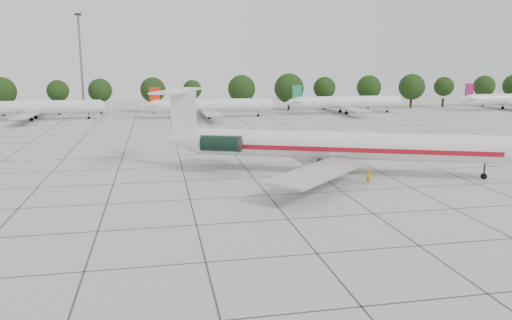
{
  "coord_description": "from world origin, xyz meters",
  "views": [
    {
      "loc": [
        -10.91,
        -48.26,
        13.68
      ],
      "look_at": [
        -1.03,
        1.28,
        3.5
      ],
      "focal_mm": 35.0,
      "sensor_mm": 36.0,
      "label": 1
    }
  ],
  "objects_px": {
    "bg_airliner_b": "(36,107)",
    "main_airliner": "(325,145)",
    "bg_airliner_e": "(511,99)",
    "floodlight_mast": "(81,57)",
    "ground_crew": "(368,177)",
    "bg_airliner_d": "(347,102)",
    "bg_airliner_c": "(211,106)"
  },
  "relations": [
    {
      "from": "bg_airliner_b",
      "to": "main_airliner",
      "type": "bearing_deg",
      "value": -54.22
    },
    {
      "from": "main_airliner",
      "to": "bg_airliner_e",
      "type": "xyz_separation_m",
      "value": [
        76.45,
        64.81,
        -0.65
      ]
    },
    {
      "from": "bg_airliner_b",
      "to": "bg_airliner_e",
      "type": "relative_size",
      "value": 1.0
    },
    {
      "from": "floodlight_mast",
      "to": "ground_crew",
      "type": "bearing_deg",
      "value": -64.84
    },
    {
      "from": "main_airliner",
      "to": "bg_airliner_d",
      "type": "relative_size",
      "value": 1.47
    },
    {
      "from": "bg_airliner_d",
      "to": "bg_airliner_e",
      "type": "xyz_separation_m",
      "value": [
        48.2,
        -0.07,
        0.0
      ]
    },
    {
      "from": "ground_crew",
      "to": "floodlight_mast",
      "type": "bearing_deg",
      "value": -73.43
    },
    {
      "from": "ground_crew",
      "to": "bg_airliner_d",
      "type": "relative_size",
      "value": 0.06
    },
    {
      "from": "bg_airliner_b",
      "to": "bg_airliner_d",
      "type": "relative_size",
      "value": 1.0
    },
    {
      "from": "ground_crew",
      "to": "bg_airliner_e",
      "type": "xyz_separation_m",
      "value": [
        73.38,
        70.99,
        2.1
      ]
    },
    {
      "from": "ground_crew",
      "to": "bg_airliner_e",
      "type": "distance_m",
      "value": 102.12
    },
    {
      "from": "bg_airliner_d",
      "to": "floodlight_mast",
      "type": "xyz_separation_m",
      "value": [
        -67.21,
        18.41,
        11.37
      ]
    },
    {
      "from": "floodlight_mast",
      "to": "bg_airliner_e",
      "type": "bearing_deg",
      "value": -9.1
    },
    {
      "from": "main_airliner",
      "to": "bg_airliner_c",
      "type": "xyz_separation_m",
      "value": [
        -6.97,
        62.24,
        -0.65
      ]
    },
    {
      "from": "main_airliner",
      "to": "bg_airliner_b",
      "type": "relative_size",
      "value": 1.47
    },
    {
      "from": "main_airliner",
      "to": "bg_airliner_e",
      "type": "bearing_deg",
      "value": 61.6
    },
    {
      "from": "bg_airliner_b",
      "to": "ground_crew",
      "type": "bearing_deg",
      "value": -54.96
    },
    {
      "from": "main_airliner",
      "to": "bg_airliner_e",
      "type": "height_order",
      "value": "main_airliner"
    },
    {
      "from": "bg_airliner_c",
      "to": "bg_airliner_b",
      "type": "bearing_deg",
      "value": 175.8
    },
    {
      "from": "bg_airliner_c",
      "to": "bg_airliner_e",
      "type": "bearing_deg",
      "value": 1.76
    },
    {
      "from": "ground_crew",
      "to": "bg_airliner_e",
      "type": "height_order",
      "value": "bg_airliner_e"
    },
    {
      "from": "bg_airliner_d",
      "to": "main_airliner",
      "type": "bearing_deg",
      "value": -113.53
    },
    {
      "from": "bg_airliner_d",
      "to": "bg_airliner_e",
      "type": "bearing_deg",
      "value": -0.08
    },
    {
      "from": "ground_crew",
      "to": "bg_airliner_d",
      "type": "height_order",
      "value": "bg_airliner_d"
    },
    {
      "from": "floodlight_mast",
      "to": "bg_airliner_d",
      "type": "bearing_deg",
      "value": -15.32
    },
    {
      "from": "ground_crew",
      "to": "bg_airliner_d",
      "type": "bearing_deg",
      "value": -118.1
    },
    {
      "from": "bg_airliner_b",
      "to": "floodlight_mast",
      "type": "height_order",
      "value": "floodlight_mast"
    },
    {
      "from": "bg_airliner_c",
      "to": "bg_airliner_d",
      "type": "relative_size",
      "value": 1.0
    },
    {
      "from": "main_airliner",
      "to": "bg_airliner_e",
      "type": "relative_size",
      "value": 1.47
    },
    {
      "from": "bg_airliner_e",
      "to": "bg_airliner_d",
      "type": "bearing_deg",
      "value": 179.92
    },
    {
      "from": "bg_airliner_d",
      "to": "ground_crew",
      "type": "bearing_deg",
      "value": -109.52
    },
    {
      "from": "bg_airliner_e",
      "to": "bg_airliner_c",
      "type": "bearing_deg",
      "value": -178.24
    }
  ]
}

